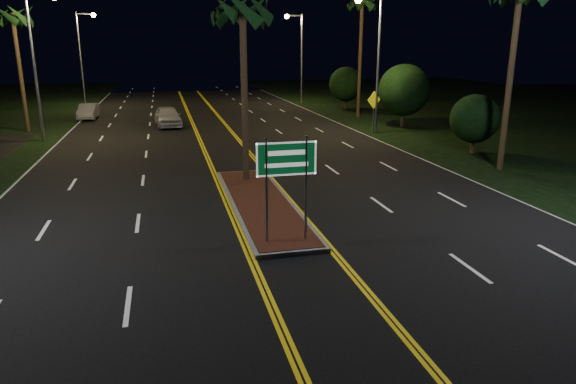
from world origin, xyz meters
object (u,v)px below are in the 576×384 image
object	(u,v)px
highway_sign	(286,169)
streetlight_right_mid	(374,49)
warning_sign	(374,105)
shrub_near	(475,119)
shrub_mid	(404,90)
median_island	(261,203)
shrub_far	(346,84)
streetlight_left_mid	(39,49)
palm_right_far	(362,4)
car_near	(168,115)
car_far	(88,110)
streetlight_right_far	(298,48)
palm_median	(242,10)
palm_left_far	(12,17)
streetlight_left_far	(84,48)

from	to	relation	value
highway_sign	streetlight_right_mid	world-z (taller)	streetlight_right_mid
streetlight_right_mid	warning_sign	distance (m)	3.75
highway_sign	shrub_near	xyz separation A→B (m)	(13.50, 11.20, -0.46)
shrub_mid	streetlight_right_mid	bearing A→B (deg)	-149.44
shrub_near	median_island	bearing A→B (deg)	-152.59
shrub_near	shrub_far	bearing A→B (deg)	89.22
streetlight_left_mid	palm_right_far	bearing A→B (deg)	14.37
shrub_mid	car_near	distance (m)	17.75
shrub_far	car_far	size ratio (longest dim) A/B	0.90
streetlight_right_far	palm_median	bearing A→B (deg)	-108.62
median_island	palm_left_far	bearing A→B (deg)	121.36
median_island	palm_left_far	distance (m)	25.76
streetlight_left_mid	car_near	world-z (taller)	streetlight_left_mid
shrub_far	shrub_near	bearing A→B (deg)	-90.78
streetlight_right_mid	shrub_far	distance (m)	14.74
streetlight_left_mid	palm_left_far	bearing A→B (deg)	118.67
median_island	highway_sign	world-z (taller)	highway_sign
highway_sign	streetlight_right_mid	distance (m)	22.18
median_island	palm_median	bearing A→B (deg)	90.00
palm_left_far	shrub_mid	size ratio (longest dim) A/B	1.90
streetlight_right_far	median_island	bearing A→B (deg)	-106.87
median_island	streetlight_left_mid	distance (m)	20.80
streetlight_left_far	shrub_far	world-z (taller)	streetlight_left_far
highway_sign	car_near	bearing A→B (deg)	96.92
palm_right_far	car_far	xyz separation A→B (m)	(-22.30, 4.19, -8.41)
shrub_mid	car_near	bearing A→B (deg)	165.68
highway_sign	palm_median	bearing A→B (deg)	90.00
streetlight_left_far	shrub_far	bearing A→B (deg)	-18.14
streetlight_left_far	streetlight_right_far	distance (m)	21.32
shrub_near	car_far	xyz separation A→B (m)	(-23.00, 20.19, -1.21)
streetlight_right_mid	palm_right_far	distance (m)	9.00
highway_sign	streetlight_left_mid	distance (m)	23.93
palm_median	shrub_far	bearing A→B (deg)	61.58
shrub_near	streetlight_right_mid	bearing A→B (deg)	109.84
palm_right_far	shrub_near	bearing A→B (deg)	-87.49
median_island	palm_median	distance (m)	8.00
palm_median	warning_sign	xyz separation A→B (m)	(10.80, 11.49, -5.37)
car_near	shrub_far	bearing A→B (deg)	19.10
streetlight_left_mid	streetlight_left_far	distance (m)	20.00
streetlight_left_far	palm_left_far	bearing A→B (deg)	-97.78
palm_left_far	shrub_mid	world-z (taller)	palm_left_far
palm_median	shrub_near	world-z (taller)	palm_median
shrub_near	shrub_far	distance (m)	22.01
palm_left_far	car_near	bearing A→B (deg)	2.16
palm_right_far	warning_sign	bearing A→B (deg)	-104.01
streetlight_right_mid	streetlight_right_far	size ratio (longest dim) A/B	1.00
palm_median	car_near	bearing A→B (deg)	99.86
shrub_mid	car_far	size ratio (longest dim) A/B	1.05
median_island	shrub_near	xyz separation A→B (m)	(13.50, 7.00, 1.86)
palm_right_far	shrub_far	xyz separation A→B (m)	(1.00, 6.00, -6.81)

